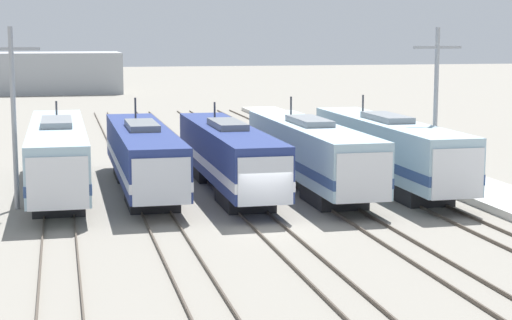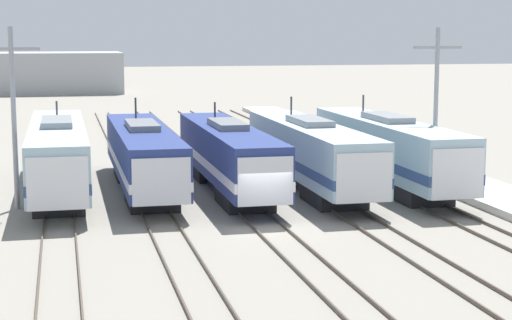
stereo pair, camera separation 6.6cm
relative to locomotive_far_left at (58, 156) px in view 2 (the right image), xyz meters
The scene contains 14 objects.
ground_plane 14.21m from the locomotive_far_left, 48.04° to the right, with size 400.00×400.00×0.00m, color gray.
rail_pair_far_left 10.65m from the locomotive_far_left, 90.00° to the right, with size 1.50×120.00×0.15m.
rail_pair_center_left 11.64m from the locomotive_far_left, 65.80° to the right, with size 1.51×120.00×0.15m.
rail_pair_center 14.20m from the locomotive_far_left, 48.04° to the right, with size 1.51×120.00×0.15m.
rail_pair_center_right 17.66m from the locomotive_far_left, 36.56° to the right, with size 1.51×120.00×0.15m.
rail_pair_far_right 21.60m from the locomotive_far_left, 29.08° to the right, with size 1.50×120.00×0.15m.
locomotive_far_left is the anchor object (origin of this frame).
locomotive_center_left 4.72m from the locomotive_far_left, ahead, with size 3.02×18.51×5.03m.
locomotive_center 9.53m from the locomotive_far_left, ahead, with size 2.91×18.43×4.76m.
locomotive_center_right 14.23m from the locomotive_far_left, ahead, with size 3.05×18.33×5.06m.
locomotive_far_right 18.89m from the locomotive_far_left, ahead, with size 2.96×18.64×5.08m.
catenary_tower_left 5.06m from the locomotive_far_left, 119.85° to the right, with size 2.84×0.25×9.24m.
catenary_tower_right 21.35m from the locomotive_far_left, ahead, with size 2.84×0.25×9.24m.
depot_building 86.48m from the locomotive_far_left, 91.95° to the left, with size 24.85×13.61×6.13m.
Camera 2 is at (-9.12, -37.70, 8.84)m, focal length 60.00 mm.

